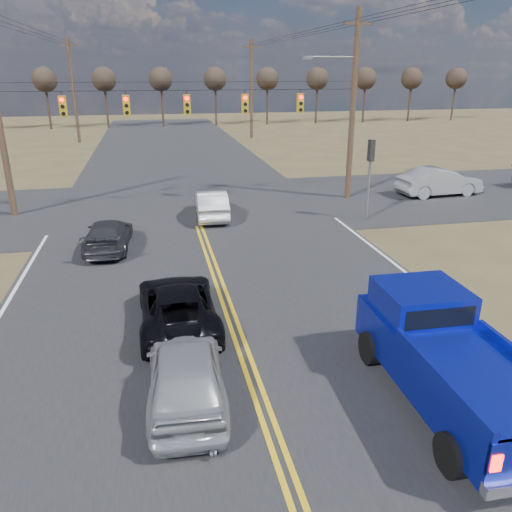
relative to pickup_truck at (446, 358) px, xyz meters
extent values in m
plane|color=brown|center=(-3.99, 0.26, -1.05)|extent=(160.00, 160.00, 0.00)
cube|color=#28282B|center=(-3.99, 10.26, -1.05)|extent=(14.00, 120.00, 0.02)
cube|color=#28282B|center=(-3.99, 18.26, -1.05)|extent=(120.00, 12.00, 0.02)
cylinder|color=#473323|center=(5.01, 18.26, 3.95)|extent=(0.32, 0.32, 10.00)
cube|color=#473323|center=(5.01, 18.26, 8.15)|extent=(1.60, 0.12, 0.12)
cylinder|color=black|center=(-3.99, 18.26, 4.95)|extent=(18.00, 0.02, 0.02)
cylinder|color=black|center=(-3.99, 18.26, 5.35)|extent=(18.00, 0.02, 0.02)
cube|color=#B28C14|center=(-9.99, 18.26, 4.25)|extent=(0.34, 0.24, 1.00)
cylinder|color=#FF0C05|center=(-9.99, 18.12, 4.58)|extent=(0.20, 0.06, 0.20)
cylinder|color=black|center=(-9.99, 18.12, 4.25)|extent=(0.20, 0.06, 0.20)
cylinder|color=black|center=(-9.99, 18.12, 3.92)|extent=(0.20, 0.06, 0.20)
cube|color=black|center=(-9.99, 18.09, 4.69)|extent=(0.24, 0.14, 0.03)
cube|color=#B28C14|center=(-6.99, 18.26, 4.25)|extent=(0.34, 0.24, 1.00)
cylinder|color=#FF0C05|center=(-6.99, 18.12, 4.58)|extent=(0.20, 0.06, 0.20)
cylinder|color=black|center=(-6.99, 18.12, 4.25)|extent=(0.20, 0.06, 0.20)
cylinder|color=black|center=(-6.99, 18.12, 3.92)|extent=(0.20, 0.06, 0.20)
cube|color=black|center=(-6.99, 18.09, 4.69)|extent=(0.24, 0.14, 0.03)
cube|color=#B28C14|center=(-3.99, 18.26, 4.25)|extent=(0.34, 0.24, 1.00)
cylinder|color=#FF0C05|center=(-3.99, 18.12, 4.58)|extent=(0.20, 0.06, 0.20)
cylinder|color=black|center=(-3.99, 18.12, 4.25)|extent=(0.20, 0.06, 0.20)
cylinder|color=black|center=(-3.99, 18.12, 3.92)|extent=(0.20, 0.06, 0.20)
cube|color=black|center=(-3.99, 18.09, 4.69)|extent=(0.24, 0.14, 0.03)
cube|color=#B28C14|center=(-0.99, 18.26, 4.25)|extent=(0.34, 0.24, 1.00)
cylinder|color=#FF0C05|center=(-0.99, 18.12, 4.58)|extent=(0.20, 0.06, 0.20)
cylinder|color=black|center=(-0.99, 18.12, 4.25)|extent=(0.20, 0.06, 0.20)
cylinder|color=black|center=(-0.99, 18.12, 3.92)|extent=(0.20, 0.06, 0.20)
cube|color=black|center=(-0.99, 18.09, 4.69)|extent=(0.24, 0.14, 0.03)
cube|color=#B28C14|center=(2.01, 18.26, 4.25)|extent=(0.34, 0.24, 1.00)
cylinder|color=#FF0C05|center=(2.01, 18.12, 4.58)|extent=(0.20, 0.06, 0.20)
cylinder|color=black|center=(2.01, 18.12, 4.25)|extent=(0.20, 0.06, 0.20)
cylinder|color=black|center=(2.01, 18.12, 3.92)|extent=(0.20, 0.06, 0.20)
cube|color=black|center=(2.01, 18.09, 4.69)|extent=(0.24, 0.14, 0.03)
cylinder|color=slate|center=(4.21, 13.76, 0.55)|extent=(0.12, 0.12, 3.20)
cube|color=black|center=(4.21, 13.76, 2.35)|extent=(0.24, 0.34, 1.00)
cylinder|color=slate|center=(3.61, 18.26, 6.55)|extent=(2.80, 0.10, 0.10)
cube|color=slate|center=(2.31, 18.26, 6.50)|extent=(0.55, 0.22, 0.14)
cylinder|color=#473323|center=(-12.99, 46.26, 3.95)|extent=(0.32, 0.32, 10.00)
cube|color=#473323|center=(-12.99, 46.26, 8.15)|extent=(1.60, 0.12, 0.12)
cylinder|color=#473323|center=(5.01, 46.26, 3.95)|extent=(0.32, 0.32, 10.00)
cube|color=#473323|center=(5.01, 46.26, 8.15)|extent=(1.60, 0.12, 0.12)
cylinder|color=black|center=(4.31, 17.26, 8.25)|extent=(0.02, 58.00, 0.02)
cylinder|color=black|center=(5.01, 17.26, 8.25)|extent=(0.02, 58.00, 0.02)
cylinder|color=black|center=(5.71, 17.26, 8.25)|extent=(0.02, 58.00, 0.02)
cylinder|color=#33261C|center=(-17.99, 60.26, 1.70)|extent=(0.28, 0.28, 5.50)
sphere|color=#2D231C|center=(-17.99, 60.26, 4.85)|extent=(3.00, 3.00, 3.00)
cylinder|color=#33261C|center=(-10.99, 60.26, 1.70)|extent=(0.28, 0.28, 5.50)
sphere|color=#2D231C|center=(-10.99, 60.26, 4.85)|extent=(3.00, 3.00, 3.00)
cylinder|color=#33261C|center=(-3.99, 60.26, 1.70)|extent=(0.28, 0.28, 5.50)
sphere|color=#2D231C|center=(-3.99, 60.26, 4.85)|extent=(3.00, 3.00, 3.00)
cylinder|color=#33261C|center=(3.01, 60.26, 1.70)|extent=(0.28, 0.28, 5.50)
sphere|color=#2D231C|center=(3.01, 60.26, 4.85)|extent=(3.00, 3.00, 3.00)
cylinder|color=#33261C|center=(10.01, 60.26, 1.70)|extent=(0.28, 0.28, 5.50)
sphere|color=#2D231C|center=(10.01, 60.26, 4.85)|extent=(3.00, 3.00, 3.00)
cylinder|color=#33261C|center=(17.01, 60.26, 1.70)|extent=(0.28, 0.28, 5.50)
sphere|color=#2D231C|center=(17.01, 60.26, 4.85)|extent=(3.00, 3.00, 3.00)
cylinder|color=#33261C|center=(24.01, 60.26, 1.70)|extent=(0.28, 0.28, 5.50)
sphere|color=#2D231C|center=(24.01, 60.26, 4.85)|extent=(3.00, 3.00, 3.00)
cylinder|color=#33261C|center=(31.01, 60.26, 1.70)|extent=(0.28, 0.28, 5.50)
sphere|color=#2D231C|center=(31.01, 60.26, 4.85)|extent=(3.00, 3.00, 3.00)
cylinder|color=#33261C|center=(38.01, 60.26, 1.70)|extent=(0.28, 0.28, 5.50)
sphere|color=#2D231C|center=(38.01, 60.26, 4.85)|extent=(3.00, 3.00, 3.00)
cylinder|color=black|center=(-1.04, -2.05, -0.64)|extent=(0.35, 0.84, 0.84)
cylinder|color=black|center=(-0.95, 1.71, -0.64)|extent=(0.35, 0.84, 0.84)
cylinder|color=black|center=(1.03, 1.66, -0.64)|extent=(0.35, 0.84, 0.84)
cube|color=#0E1999|center=(0.00, -0.20, -0.11)|extent=(2.23, 5.69, 1.05)
cube|color=#0E1999|center=(0.03, 1.32, 0.74)|extent=(1.98, 1.82, 0.75)
cube|color=black|center=(0.01, 0.45, 0.74)|extent=(1.67, 0.10, 0.47)
cube|color=#0E1999|center=(-1.02, -1.27, 0.51)|extent=(0.19, 3.45, 0.21)
cube|color=#FF0C05|center=(-0.99, -3.02, 0.04)|extent=(0.19, 0.07, 0.31)
imported|color=#A8AAB0|center=(-5.59, 1.15, -0.34)|extent=(1.89, 4.29, 1.44)
imported|color=black|center=(-5.55, 4.69, -0.41)|extent=(2.18, 4.66, 1.29)
imported|color=silver|center=(-3.19, 15.76, -0.36)|extent=(1.70, 4.29, 1.39)
imported|color=#333338|center=(-7.94, 11.96, -0.45)|extent=(1.95, 4.29, 1.22)
imported|color=#9B9DA2|center=(10.48, 17.73, -0.24)|extent=(2.13, 5.10, 1.64)
camera|label=1|loc=(-6.02, -8.35, 5.88)|focal=35.00mm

